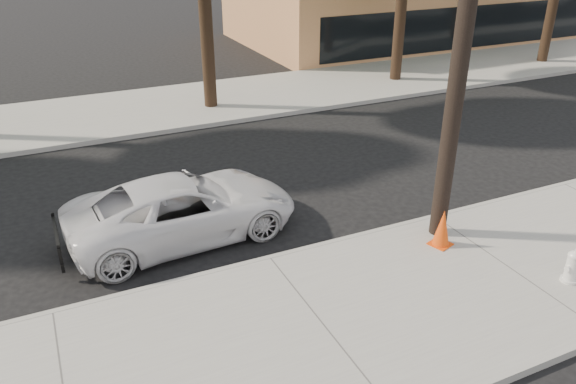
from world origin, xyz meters
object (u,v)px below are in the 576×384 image
at_px(utility_pole, 467,8).
at_px(fire_hydrant, 572,267).
at_px(police_cruiser, 183,208).
at_px(traffic_cone, 442,228).

bearing_deg(utility_pole, fire_hydrant, -66.75).
bearing_deg(utility_pole, police_cruiser, 154.05).
xyz_separation_m(fire_hydrant, traffic_cone, (-1.32, 2.02, 0.07)).
bearing_deg(traffic_cone, fire_hydrant, -56.87).
height_order(utility_pole, fire_hydrant, utility_pole).
xyz_separation_m(utility_pole, traffic_cone, (-0.26, -0.44, -4.17)).
height_order(utility_pole, traffic_cone, utility_pole).
bearing_deg(fire_hydrant, police_cruiser, 134.74).
distance_m(utility_pole, police_cruiser, 6.70).
height_order(fire_hydrant, traffic_cone, traffic_cone).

